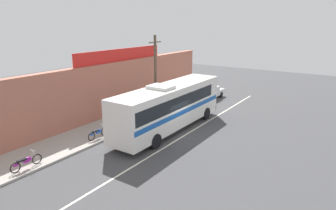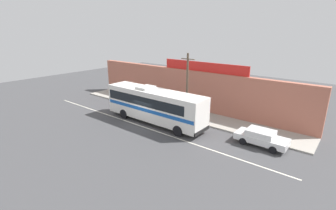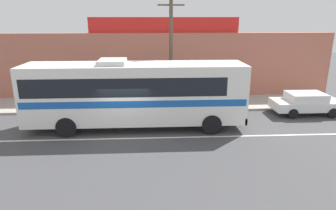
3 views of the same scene
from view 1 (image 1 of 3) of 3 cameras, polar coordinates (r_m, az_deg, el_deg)
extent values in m
plane|color=#444447|center=(22.56, 1.33, -5.60)|extent=(70.00, 70.00, 0.00)
cube|color=#A8A399|center=(25.54, -8.56, -3.02)|extent=(30.00, 3.60, 0.14)
cube|color=#B26651|center=(26.37, -12.23, 2.66)|extent=(30.00, 0.70, 4.80)
cube|color=red|center=(27.56, -9.00, 9.61)|extent=(10.91, 0.12, 1.10)
cube|color=silver|center=(22.17, 3.08, -6.01)|extent=(30.00, 0.14, 0.01)
cube|color=white|center=(22.77, 0.32, -0.10)|extent=(11.69, 2.52, 3.10)
cube|color=black|center=(22.25, -0.34, 0.98)|extent=(10.29, 2.54, 0.96)
cube|color=#1956B2|center=(22.86, 0.32, -0.83)|extent=(11.46, 2.54, 0.36)
cube|color=black|center=(27.56, 7.05, 3.55)|extent=(0.04, 2.27, 1.40)
cube|color=black|center=(27.99, 6.91, -0.10)|extent=(0.12, 2.52, 0.36)
cube|color=silver|center=(21.43, -1.40, 3.48)|extent=(1.40, 1.77, 0.24)
cylinder|color=black|center=(27.02, 2.92, -0.81)|extent=(1.04, 0.32, 1.04)
cylinder|color=black|center=(25.94, 7.35, -1.63)|extent=(1.04, 0.32, 1.04)
cylinder|color=black|center=(21.29, -7.60, -5.59)|extent=(1.04, 0.32, 1.04)
cylinder|color=black|center=(19.91, -2.49, -7.01)|extent=(1.04, 0.32, 1.04)
cube|color=silver|center=(32.91, 8.01, 2.26)|extent=(4.26, 1.81, 0.56)
cube|color=silver|center=(32.71, 7.96, 3.11)|extent=(2.22, 1.63, 0.48)
cube|color=black|center=(33.44, 8.59, 3.30)|extent=(0.21, 1.52, 0.34)
cylinder|color=black|center=(34.43, 7.62, 2.36)|extent=(0.62, 0.20, 0.62)
cylinder|color=black|center=(33.73, 10.22, 1.96)|extent=(0.62, 0.20, 0.62)
cylinder|color=black|center=(32.29, 5.65, 1.52)|extent=(0.62, 0.20, 0.62)
cylinder|color=black|center=(31.54, 8.39, 1.08)|extent=(0.62, 0.20, 0.62)
cylinder|color=brown|center=(25.69, -2.45, 5.55)|extent=(0.22, 0.22, 7.06)
cylinder|color=brown|center=(25.33, -2.53, 12.08)|extent=(1.60, 0.10, 0.10)
torus|color=black|center=(22.29, -12.26, -5.02)|extent=(0.62, 0.06, 0.62)
torus|color=black|center=(21.52, -14.61, -5.94)|extent=(0.62, 0.06, 0.62)
cylinder|color=silver|center=(22.13, -12.45, -4.35)|extent=(0.34, 0.04, 0.65)
cylinder|color=silver|center=(21.96, -12.69, -3.64)|extent=(0.03, 0.56, 0.03)
ellipsoid|color=#1E51B2|center=(21.87, -13.32, -4.99)|extent=(0.56, 0.22, 0.34)
cube|color=black|center=(21.66, -13.89, -4.90)|extent=(0.52, 0.20, 0.10)
ellipsoid|color=#1E51B2|center=(21.51, -14.51, -5.55)|extent=(0.36, 0.14, 0.16)
torus|color=black|center=(19.23, -24.06, -9.55)|extent=(0.62, 0.06, 0.62)
torus|color=black|center=(18.67, -27.50, -10.77)|extent=(0.62, 0.06, 0.62)
cylinder|color=silver|center=(19.08, -24.36, -8.80)|extent=(0.34, 0.04, 0.65)
cylinder|color=silver|center=(18.91, -24.73, -8.01)|extent=(0.03, 0.56, 0.03)
ellipsoid|color=#991E8C|center=(18.90, -25.64, -9.60)|extent=(0.56, 0.22, 0.34)
cube|color=black|center=(18.72, -26.49, -9.54)|extent=(0.52, 0.20, 0.10)
ellipsoid|color=#991E8C|center=(18.63, -27.40, -10.32)|extent=(0.36, 0.14, 0.16)
cylinder|color=navy|center=(25.08, -11.32, -2.40)|extent=(0.13, 0.13, 0.78)
cylinder|color=navy|center=(24.96, -11.02, -2.48)|extent=(0.13, 0.13, 0.78)
cylinder|color=white|center=(24.82, -11.25, -0.94)|extent=(0.30, 0.30, 0.59)
sphere|color=#A37556|center=(24.70, -11.31, 0.01)|extent=(0.21, 0.21, 0.21)
cylinder|color=white|center=(24.95, -11.58, -0.80)|extent=(0.08, 0.08, 0.54)
cylinder|color=white|center=(24.67, -10.93, -0.95)|extent=(0.08, 0.08, 0.54)
camera|label=2|loc=(34.93, 44.87, 13.50)|focal=25.88mm
camera|label=3|loc=(19.59, 44.00, 4.60)|focal=31.64mm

